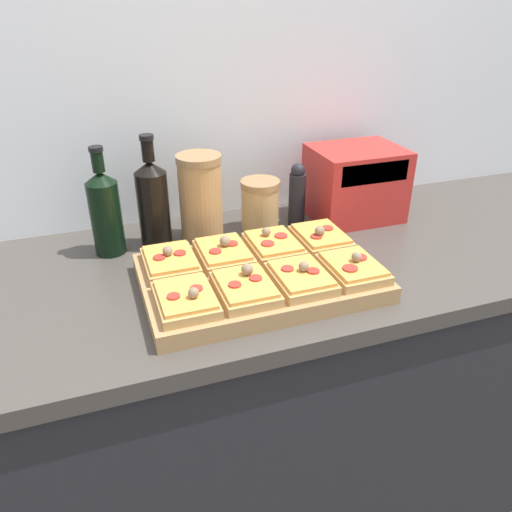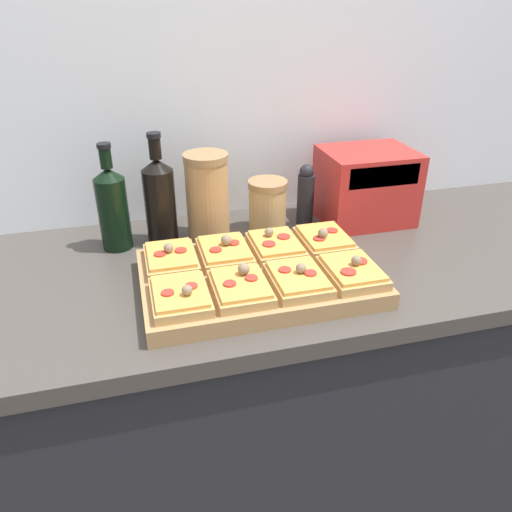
{
  "view_description": "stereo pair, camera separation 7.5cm",
  "coord_description": "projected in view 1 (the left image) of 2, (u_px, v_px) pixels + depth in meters",
  "views": [
    {
      "loc": [
        -0.32,
        -0.69,
        1.47
      ],
      "look_at": [
        0.0,
        0.25,
        0.94
      ],
      "focal_mm": 35.0,
      "sensor_mm": 36.0,
      "label": 1
    },
    {
      "loc": [
        -0.25,
        -0.71,
        1.47
      ],
      "look_at": [
        0.0,
        0.25,
        0.94
      ],
      "focal_mm": 35.0,
      "sensor_mm": 36.0,
      "label": 2
    }
  ],
  "objects": [
    {
      "name": "wall_back",
      "position": [
        202.0,
        81.0,
        1.33
      ],
      "size": [
        6.0,
        0.06,
        2.5
      ],
      "color": "silver",
      "rests_on": "ground_plane"
    },
    {
      "name": "kitchen_counter",
      "position": [
        246.0,
        398.0,
        1.42
      ],
      "size": [
        2.63,
        0.67,
        0.88
      ],
      "color": "#232328",
      "rests_on": "ground_plane"
    },
    {
      "name": "cutting_board",
      "position": [
        260.0,
        277.0,
        1.11
      ],
      "size": [
        0.51,
        0.34,
        0.04
      ],
      "primitive_type": "cube",
      "color": "#A37A4C",
      "rests_on": "kitchen_counter"
    },
    {
      "name": "pizza_slice_back_left",
      "position": [
        170.0,
        261.0,
        1.11
      ],
      "size": [
        0.11,
        0.15,
        0.05
      ],
      "color": "tan",
      "rests_on": "cutting_board"
    },
    {
      "name": "pizza_slice_back_midleft",
      "position": [
        224.0,
        252.0,
        1.15
      ],
      "size": [
        0.11,
        0.15,
        0.05
      ],
      "color": "tan",
      "rests_on": "cutting_board"
    },
    {
      "name": "pizza_slice_back_midright",
      "position": [
        273.0,
        245.0,
        1.18
      ],
      "size": [
        0.11,
        0.15,
        0.05
      ],
      "color": "tan",
      "rests_on": "cutting_board"
    },
    {
      "name": "pizza_slice_back_right",
      "position": [
        321.0,
        237.0,
        1.22
      ],
      "size": [
        0.11,
        0.15,
        0.05
      ],
      "color": "tan",
      "rests_on": "cutting_board"
    },
    {
      "name": "pizza_slice_front_left",
      "position": [
        186.0,
        299.0,
        0.98
      ],
      "size": [
        0.11,
        0.15,
        0.05
      ],
      "color": "tan",
      "rests_on": "cutting_board"
    },
    {
      "name": "pizza_slice_front_midleft",
      "position": [
        245.0,
        287.0,
        1.01
      ],
      "size": [
        0.11,
        0.15,
        0.05
      ],
      "color": "tan",
      "rests_on": "cutting_board"
    },
    {
      "name": "pizza_slice_front_midright",
      "position": [
        301.0,
        277.0,
        1.05
      ],
      "size": [
        0.11,
        0.15,
        0.05
      ],
      "color": "tan",
      "rests_on": "cutting_board"
    },
    {
      "name": "pizza_slice_front_right",
      "position": [
        353.0,
        268.0,
        1.08
      ],
      "size": [
        0.11,
        0.15,
        0.05
      ],
      "color": "tan",
      "rests_on": "cutting_board"
    },
    {
      "name": "olive_oil_bottle",
      "position": [
        105.0,
        211.0,
        1.21
      ],
      "size": [
        0.08,
        0.08,
        0.27
      ],
      "color": "black",
      "rests_on": "kitchen_counter"
    },
    {
      "name": "wine_bottle",
      "position": [
        153.0,
        203.0,
        1.24
      ],
      "size": [
        0.08,
        0.08,
        0.29
      ],
      "color": "black",
      "rests_on": "kitchen_counter"
    },
    {
      "name": "grain_jar_tall",
      "position": [
        201.0,
        198.0,
        1.28
      ],
      "size": [
        0.11,
        0.11,
        0.23
      ],
      "color": "#AD7F4C",
      "rests_on": "kitchen_counter"
    },
    {
      "name": "grain_jar_short",
      "position": [
        260.0,
        205.0,
        1.34
      ],
      "size": [
        0.1,
        0.1,
        0.14
      ],
      "color": "tan",
      "rests_on": "kitchen_counter"
    },
    {
      "name": "pepper_mill",
      "position": [
        297.0,
        195.0,
        1.37
      ],
      "size": [
        0.05,
        0.05,
        0.18
      ],
      "color": "black",
      "rests_on": "kitchen_counter"
    },
    {
      "name": "toaster_oven",
      "position": [
        355.0,
        183.0,
        1.41
      ],
      "size": [
        0.27,
        0.2,
        0.2
      ],
      "color": "red",
      "rests_on": "kitchen_counter"
    }
  ]
}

